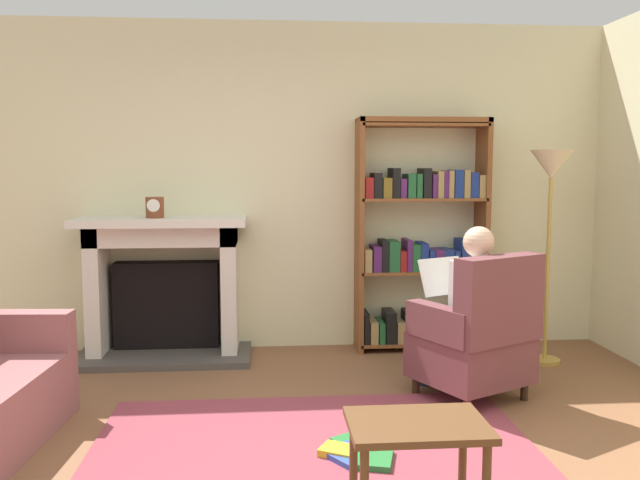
% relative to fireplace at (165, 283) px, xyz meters
% --- Properties ---
extents(back_wall, '(5.60, 0.10, 2.70)m').
position_rel_fireplace_xyz_m(back_wall, '(1.06, 0.25, 0.76)').
color(back_wall, beige).
rests_on(back_wall, ground).
extents(area_rug, '(2.40, 1.80, 0.01)m').
position_rel_fireplace_xyz_m(area_rug, '(1.06, -2.00, -0.59)').
color(area_rug, '#8B3945').
rests_on(area_rug, ground).
extents(fireplace, '(1.36, 0.64, 1.13)m').
position_rel_fireplace_xyz_m(fireplace, '(0.00, 0.00, 0.00)').
color(fireplace, '#4C4742').
rests_on(fireplace, ground).
extents(mantel_clock, '(0.14, 0.14, 0.16)m').
position_rel_fireplace_xyz_m(mantel_clock, '(-0.05, -0.10, 0.61)').
color(mantel_clock, brown).
rests_on(mantel_clock, fireplace).
extents(bookshelf, '(1.07, 0.32, 1.91)m').
position_rel_fireplace_xyz_m(bookshelf, '(2.09, 0.04, 0.32)').
color(bookshelf, brown).
rests_on(bookshelf, ground).
extents(armchair_reading, '(0.85, 0.85, 0.97)m').
position_rel_fireplace_xyz_m(armchair_reading, '(2.18, -1.21, -0.17)').
color(armchair_reading, '#331E14').
rests_on(armchair_reading, ground).
extents(seated_reader, '(0.53, 0.60, 1.14)m').
position_rel_fireplace_xyz_m(seated_reader, '(2.13, -1.11, 0.03)').
color(seated_reader, silver).
rests_on(seated_reader, ground).
extents(side_table, '(0.56, 0.39, 0.50)m').
position_rel_fireplace_xyz_m(side_table, '(1.41, -2.78, -0.18)').
color(side_table, brown).
rests_on(side_table, ground).
extents(scattered_books, '(0.41, 0.48, 0.04)m').
position_rel_fireplace_xyz_m(scattered_books, '(1.26, -2.02, -0.57)').
color(scattered_books, '#267233').
rests_on(scattered_books, area_rug).
extents(floor_lamp, '(0.32, 0.32, 1.65)m').
position_rel_fireplace_xyz_m(floor_lamp, '(2.97, -0.44, 0.80)').
color(floor_lamp, '#B7933F').
rests_on(floor_lamp, ground).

